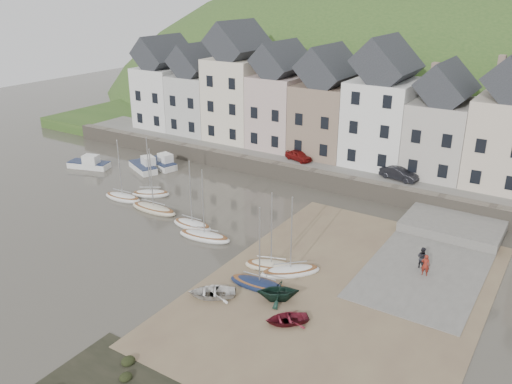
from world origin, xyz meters
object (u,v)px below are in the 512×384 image
Objects in this scene: person_red at (425,265)px; car_left at (298,155)px; rowboat_white at (212,292)px; rowboat_green at (278,291)px; sailboat_0 at (123,197)px; person_dark at (422,258)px; car_right at (399,174)px; rowboat_red at (287,319)px.

car_left is at bearing -48.25° from person_red.
rowboat_white is 1.14× the size of rowboat_green.
sailboat_0 is 3.79× the size of person_dark.
car_right is at bearing -72.24° from car_left.
car_right is at bearing 135.52° from rowboat_white.
car_left is 11.34m from car_right.
rowboat_green is 25.47m from car_left.
car_right is (4.39, 24.96, 1.84)m from rowboat_white.
car_left is (-10.93, 22.96, 1.37)m from rowboat_green.
rowboat_red is at bearing -165.77° from car_right.
rowboat_red is 1.64× the size of person_red.
rowboat_green is 11.17m from person_red.
rowboat_white is at bearing -26.78° from sailboat_0.
person_red is 0.43× the size of car_right.
sailboat_0 is at bearing 163.41° from car_left.
person_red is (7.32, 8.44, 0.15)m from rowboat_green.
rowboat_green is at bearing -17.78° from sailboat_0.
person_dark is (5.06, 11.27, 0.61)m from rowboat_red.
rowboat_white is 25.97m from car_left.
rowboat_green is at bearing -136.78° from car_left.
sailboat_0 is 29.20m from person_red.
car_right is (-6.40, 13.56, 1.28)m from person_dark.
person_red reaches higher than rowboat_red.
car_left reaches higher than rowboat_green.
person_dark is (28.64, 2.39, 0.69)m from sailboat_0.
person_red is at bearing 2.83° from sailboat_0.
person_red is 1.08m from person_dark.
rowboat_red is at bearing 56.86° from rowboat_white.
rowboat_red is at bearing 86.51° from person_dark.
person_red reaches higher than rowboat_green.
rowboat_green is at bearing -179.49° from rowboat_red.
rowboat_white is 4.48m from rowboat_green.
car_right is at bearing -44.02° from person_dark.
car_right is (-1.33, 24.83, 1.89)m from rowboat_red.
person_dark is 22.36m from car_left.
person_red is at bearing 138.98° from person_dark.
person_dark is at bearing 113.37° from rowboat_red.
car_left is at bearing 101.15° from car_right.
rowboat_white is 0.84× the size of car_right.
rowboat_white is 1.93× the size of person_red.
car_right is at bearing 140.65° from rowboat_red.
rowboat_red is 24.94m from car_right.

